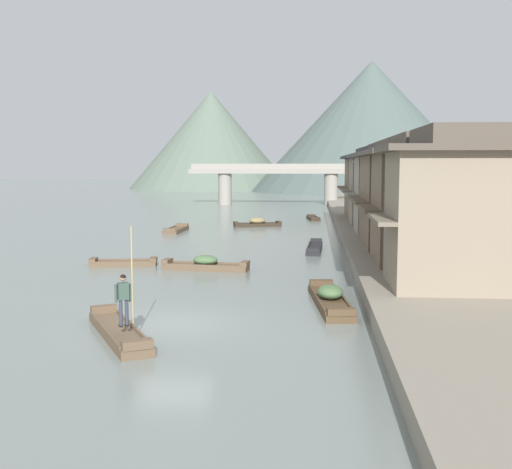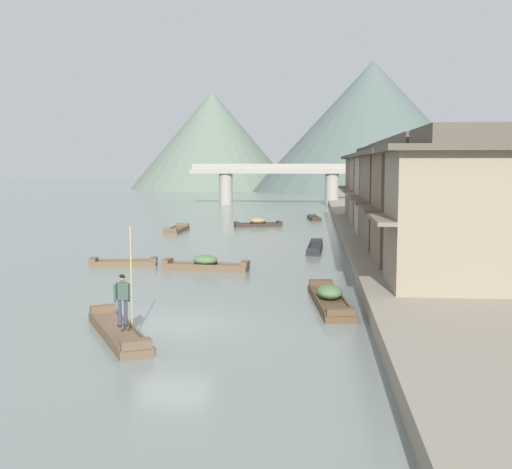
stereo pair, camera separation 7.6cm
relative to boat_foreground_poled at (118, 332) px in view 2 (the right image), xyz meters
The scene contains 20 objects.
ground_plane 2.28m from the boat_foreground_poled, 53.73° to the left, with size 400.00×400.00×0.00m, color gray.
riverbank_right 36.08m from the boat_foreground_poled, 61.90° to the left, with size 18.00×110.00×0.68m, color gray.
boat_foreground_poled is the anchor object (origin of this frame).
boatman_person 1.56m from the boat_foreground_poled, 59.30° to the right, with size 0.49×0.42×3.04m.
boat_moored_nearest 21.92m from the boat_foreground_poled, 73.64° to the left, with size 1.07×5.39×0.47m.
boat_moored_second 44.10m from the boat_foreground_poled, 82.05° to the left, with size 1.43×3.70×0.39m.
boat_moored_third 13.01m from the boat_foreground_poled, 87.48° to the left, with size 4.57×1.51×0.77m.
boat_moored_far 36.35m from the boat_foreground_poled, 88.03° to the left, with size 4.27×2.23×0.79m.
boat_midriver_drifting 31.83m from the boat_foreground_poled, 98.89° to the left, with size 1.24×4.68×0.46m.
boat_midriver_upstream 8.49m from the boat_foreground_poled, 37.53° to the left, with size 1.72×5.87×0.80m.
boat_upstream_distant 14.56m from the boat_foreground_poled, 106.09° to the left, with size 3.66×1.61×0.43m.
house_waterfront_nearest 13.53m from the boat_foreground_poled, 27.22° to the left, with size 6.32×5.48×6.14m.
house_waterfront_second 17.03m from the boat_foreground_poled, 46.68° to the left, with size 5.94×5.96×6.14m.
house_waterfront_tall 22.73m from the boat_foreground_poled, 59.44° to the left, with size 5.91×8.34×6.14m.
house_waterfront_narrow 28.85m from the boat_foreground_poled, 66.30° to the left, with size 6.10×5.88×6.14m.
house_waterfront_far 35.17m from the boat_foreground_poled, 70.39° to the left, with size 6.58×6.61×6.14m.
house_waterfront_end 41.33m from the boat_foreground_poled, 73.66° to the left, with size 6.26×7.31×6.14m.
stone_bridge 66.66m from the boat_foreground_poled, 88.84° to the left, with size 23.62×2.40×5.47m.
hill_far_west 115.33m from the boat_foreground_poled, 81.19° to the left, with size 48.42×48.42×25.95m, color #4C5B56.
hill_far_centre 125.80m from the boat_foreground_poled, 97.65° to the left, with size 36.57×36.57×21.50m, color #5B6B5B.
Camera 2 is at (4.76, -21.08, 5.41)m, focal length 45.13 mm.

